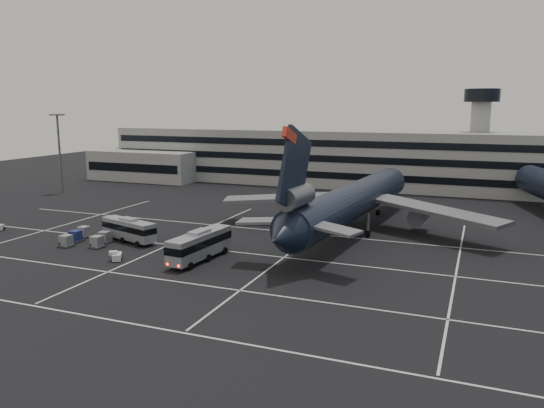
{
  "coord_description": "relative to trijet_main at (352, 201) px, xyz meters",
  "views": [
    {
      "loc": [
        36.01,
        -60.73,
        20.25
      ],
      "look_at": [
        5.84,
        15.12,
        5.0
      ],
      "focal_mm": 35.0,
      "sensor_mm": 36.0,
      "label": 1
    }
  ],
  "objects": [
    {
      "name": "ground",
      "position": [
        -17.2,
        -21.09,
        -5.25
      ],
      "size": [
        260.0,
        260.0,
        0.0
      ],
      "primitive_type": "plane",
      "color": "black",
      "rests_on": "ground"
    },
    {
      "name": "lane_markings",
      "position": [
        -16.25,
        -20.37,
        -5.24
      ],
      "size": [
        90.0,
        55.62,
        0.01
      ],
      "color": "silver",
      "rests_on": "ground"
    },
    {
      "name": "terminal",
      "position": [
        -20.15,
        50.05,
        1.68
      ],
      "size": [
        125.0,
        26.0,
        24.0
      ],
      "color": "gray",
      "rests_on": "ground"
    },
    {
      "name": "hills",
      "position": [
        0.79,
        148.91,
        -17.32
      ],
      "size": [
        352.0,
        180.0,
        44.0
      ],
      "color": "#38332B",
      "rests_on": "ground"
    },
    {
      "name": "lightpole_left",
      "position": [
        -72.2,
        13.91,
        6.57
      ],
      "size": [
        2.4,
        2.4,
        18.28
      ],
      "color": "slate",
      "rests_on": "ground"
    },
    {
      "name": "trijet_main",
      "position": [
        0.0,
        0.0,
        0.0
      ],
      "size": [
        47.28,
        57.69,
        18.08
      ],
      "rotation": [
        0.0,
        0.0,
        -0.09
      ],
      "color": "black",
      "rests_on": "ground"
    },
    {
      "name": "bus_near",
      "position": [
        -15.04,
        -22.51,
        -3.01
      ],
      "size": [
        3.81,
        11.81,
        4.1
      ],
      "rotation": [
        0.0,
        0.0,
        -0.09
      ],
      "color": "gray",
      "rests_on": "ground"
    },
    {
      "name": "bus_far",
      "position": [
        -29.87,
        -17.76,
        -3.26
      ],
      "size": [
        10.53,
        5.31,
        3.63
      ],
      "rotation": [
        0.0,
        0.0,
        1.27
      ],
      "color": "gray",
      "rests_on": "ground"
    },
    {
      "name": "tug_b",
      "position": [
        -25.22,
        -26.65,
        -4.66
      ],
      "size": [
        2.19,
        2.41,
        1.33
      ],
      "rotation": [
        0.0,
        0.0,
        0.59
      ],
      "color": "silver",
      "rests_on": "ground"
    },
    {
      "name": "uld_cluster",
      "position": [
        -35.02,
        -20.3,
        -4.41
      ],
      "size": [
        8.17,
        9.02,
        1.72
      ],
      "rotation": [
        0.0,
        0.0,
        0.26
      ],
      "color": "#2D2D30",
      "rests_on": "ground"
    }
  ]
}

